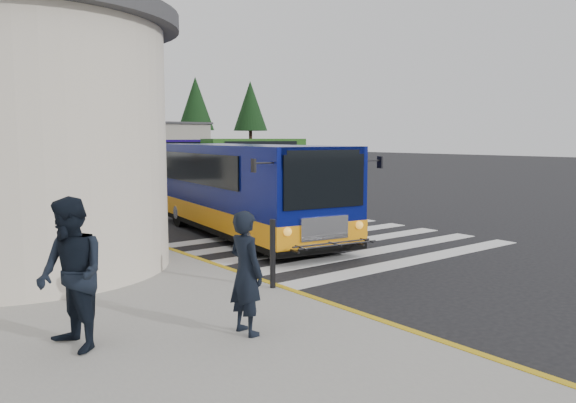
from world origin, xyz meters
TOP-DOWN VIEW (x-y plane):
  - ground at (0.00, 0.00)m, footprint 140.00×140.00m
  - curb_strip at (-4.05, 4.00)m, footprint 0.12×34.00m
  - crosswalk at (-0.50, -0.80)m, footprint 8.00×5.35m
  - depot_building at (6.00, 42.00)m, footprint 26.40×8.40m
  - tree_line at (6.29, 50.00)m, footprint 58.40×4.40m
  - transit_bus at (-1.28, 1.72)m, footprint 3.89×8.92m
  - pedestrian_a at (-5.77, -5.08)m, footprint 0.40×0.59m
  - pedestrian_b at (-7.68, -4.29)m, footprint 0.81×0.97m
  - bollard at (-4.20, -3.53)m, footprint 0.09×0.09m
  - far_bus_a at (11.83, 32.18)m, footprint 8.71×4.34m
  - far_bus_b at (16.95, 27.39)m, footprint 8.85×3.29m

SIDE VIEW (x-z plane):
  - ground at x=0.00m, z-range 0.00..0.00m
  - crosswalk at x=-0.50m, z-range 0.00..0.01m
  - curb_strip at x=-4.05m, z-range 0.00..0.16m
  - bollard at x=-4.20m, z-range 0.15..1.30m
  - pedestrian_a at x=-5.77m, z-range 0.15..1.73m
  - pedestrian_b at x=-7.68m, z-range 0.15..1.96m
  - transit_bus at x=-1.28m, z-range -0.05..2.40m
  - far_bus_a at x=11.83m, z-range 0.32..2.49m
  - far_bus_b at x=16.95m, z-range 0.33..2.57m
  - depot_building at x=6.00m, z-range 0.01..4.21m
  - tree_line at x=6.29m, z-range 1.77..11.77m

